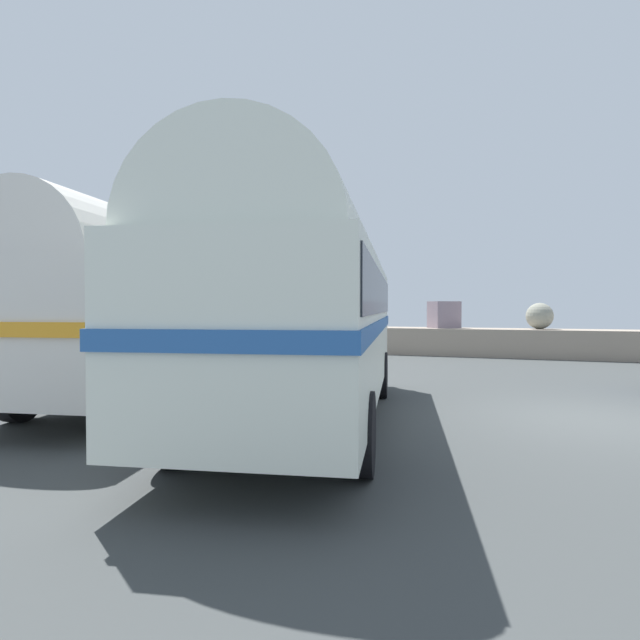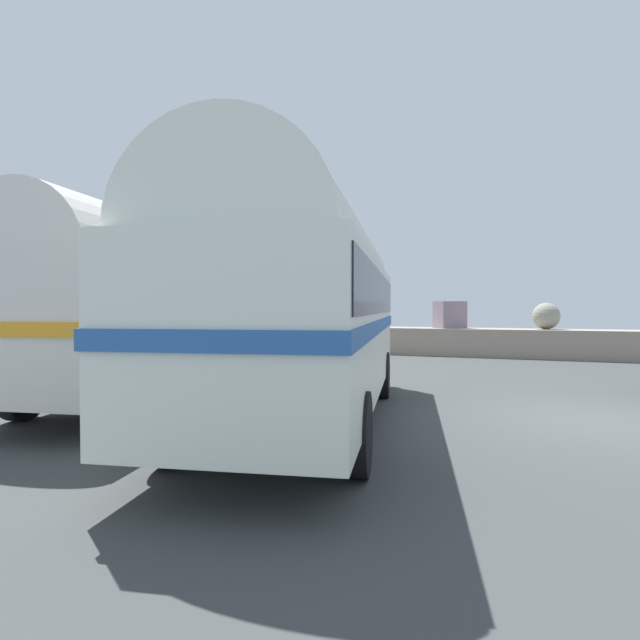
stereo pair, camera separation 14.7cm
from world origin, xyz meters
TOP-DOWN VIEW (x-y plane):
  - ground at (0.00, 0.00)m, footprint 32.00×26.00m
  - breakwater at (0.04, 11.80)m, footprint 31.36×1.80m
  - vintage_coach at (-4.52, -1.84)m, footprint 4.06×8.89m
  - second_coach at (-8.43, -0.67)m, footprint 3.98×8.88m

SIDE VIEW (x-z plane):
  - ground at x=0.00m, z-range 0.00..0.02m
  - breakwater at x=0.04m, z-range -0.48..1.86m
  - vintage_coach at x=-4.52m, z-range 0.20..3.90m
  - second_coach at x=-8.43m, z-range 0.20..3.90m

